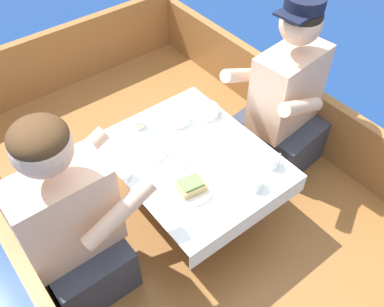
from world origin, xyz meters
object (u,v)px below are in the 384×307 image
person_starboard (285,101)px  coffee_cup_starboard (256,183)px  sandwich (191,185)px  coffee_cup_port (272,161)px  person_port (71,224)px  tin_can (139,123)px

person_starboard → coffee_cup_starboard: size_ratio=10.02×
sandwich → coffee_cup_port: bearing=-16.4°
coffee_cup_port → person_port: bearing=163.2°
coffee_cup_port → sandwich: bearing=163.6°
person_port → tin_can: 0.65m
person_starboard → tin_can: size_ratio=14.95×
sandwich → coffee_cup_port: 0.41m
person_starboard → sandwich: (-0.78, -0.16, 0.02)m
person_port → person_starboard: 1.29m
coffee_cup_port → coffee_cup_starboard: 0.16m
coffee_cup_port → tin_can: coffee_cup_port is taller
tin_can → person_starboard: bearing=-24.4°
sandwich → tin_can: (0.05, 0.50, -0.00)m
person_starboard → coffee_cup_port: person_starboard is taller
person_starboard → coffee_cup_starboard: 0.63m
person_port → person_starboard: (1.29, 0.01, 0.01)m
tin_can → coffee_cup_starboard: bearing=-73.9°
coffee_cup_port → coffee_cup_starboard: coffee_cup_port is taller
coffee_cup_port → tin_can: 0.70m
sandwich → tin_can: sandwich is taller
coffee_cup_port → coffee_cup_starboard: size_ratio=1.00×
tin_can → person_port: bearing=-148.9°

